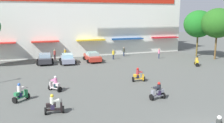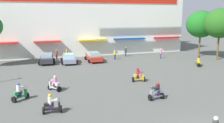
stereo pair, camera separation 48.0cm
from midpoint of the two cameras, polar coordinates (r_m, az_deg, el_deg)
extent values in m
plane|color=#535651|center=(26.08, 4.46, -4.64)|extent=(128.00, 128.00, 0.00)
cube|color=white|center=(47.48, -6.51, 9.18)|extent=(35.80, 12.59, 11.17)
cube|color=red|center=(40.05, -24.71, 3.99)|extent=(5.12, 1.10, 0.20)
cube|color=red|center=(39.88, -14.73, 4.61)|extent=(4.26, 1.10, 0.20)
cube|color=gold|center=(41.03, -4.24, 5.10)|extent=(4.86, 1.10, 0.20)
cube|color=navy|center=(43.17, 4.53, 5.39)|extent=(5.71, 1.10, 0.20)
cube|color=red|center=(46.67, 13.28, 5.55)|extent=(5.23, 1.10, 0.20)
cylinder|color=brown|center=(43.82, 20.27, 3.59)|extent=(0.27, 0.27, 3.79)
ellipsoid|color=#1B651D|center=(43.55, 20.59, 8.32)|extent=(4.94, 4.75, 4.55)
cylinder|color=brown|center=(41.78, 24.09, 3.18)|extent=(0.28, 0.28, 4.07)
ellipsoid|color=#235B1A|center=(41.51, 24.50, 8.26)|extent=(4.80, 5.19, 4.63)
cube|color=#2B2B30|center=(36.43, -14.84, 0.52)|extent=(2.11, 4.08, 0.72)
cube|color=#9AB7CB|center=(36.33, -14.88, 1.47)|extent=(1.71, 2.09, 0.50)
cylinder|color=black|center=(37.73, -16.16, 0.29)|extent=(0.61, 0.21, 0.60)
cylinder|color=black|center=(37.69, -13.42, 0.42)|extent=(0.61, 0.21, 0.60)
cylinder|color=black|center=(35.32, -16.30, -0.42)|extent=(0.61, 0.21, 0.60)
cylinder|color=black|center=(35.28, -13.37, -0.29)|extent=(0.61, 0.21, 0.60)
cube|color=gray|center=(36.13, -9.81, 0.56)|extent=(2.15, 4.59, 0.62)
cube|color=#95C3CF|center=(36.04, -9.83, 1.43)|extent=(1.71, 2.35, 0.49)
cylinder|color=black|center=(37.50, -11.29, 0.45)|extent=(0.61, 0.22, 0.60)
cylinder|color=black|center=(37.60, -8.58, 0.57)|extent=(0.61, 0.22, 0.60)
cylinder|color=black|center=(34.78, -11.10, -0.36)|extent=(0.61, 0.22, 0.60)
cylinder|color=black|center=(34.89, -8.18, -0.23)|extent=(0.61, 0.22, 0.60)
cube|color=#AE2E22|center=(37.05, -3.97, 0.99)|extent=(1.91, 4.48, 0.66)
cube|color=#8FC1C0|center=(36.95, -3.98, 1.86)|extent=(1.61, 2.25, 0.48)
cylinder|color=black|center=(38.23, -5.78, 0.81)|extent=(0.60, 0.18, 0.60)
cylinder|color=black|center=(38.63, -3.11, 0.95)|extent=(0.60, 0.18, 0.60)
cylinder|color=black|center=(35.58, -4.88, 0.06)|extent=(0.60, 0.18, 0.60)
cylinder|color=black|center=(36.01, -2.03, 0.23)|extent=(0.60, 0.18, 0.60)
cylinder|color=black|center=(36.15, 19.96, -0.45)|extent=(0.52, 0.38, 0.52)
cylinder|color=black|center=(34.97, 20.24, -0.84)|extent=(0.52, 0.38, 0.52)
cube|color=gold|center=(35.55, 20.11, -0.55)|extent=(0.77, 1.07, 0.10)
cube|color=gold|center=(35.28, 20.20, -0.06)|extent=(0.60, 0.74, 0.28)
cube|color=gold|center=(35.99, 20.01, -0.16)|extent=(0.35, 0.28, 0.66)
cylinder|color=black|center=(35.92, 20.06, 0.69)|extent=(0.47, 0.29, 0.04)
cube|color=#57494D|center=(35.39, 20.16, -0.22)|extent=(0.42, 0.40, 0.36)
cylinder|color=gold|center=(35.32, 20.21, 0.45)|extent=(0.44, 0.44, 0.48)
sphere|color=black|center=(35.26, 20.24, 1.01)|extent=(0.25, 0.25, 0.25)
cube|color=gold|center=(35.57, 20.15, 0.56)|extent=(0.51, 0.55, 0.10)
cylinder|color=black|center=(23.73, -13.87, -5.87)|extent=(0.50, 0.43, 0.52)
cylinder|color=black|center=(22.86, -11.83, -6.43)|extent=(0.50, 0.43, 0.52)
cube|color=silver|center=(23.27, -12.88, -6.00)|extent=(0.87, 1.03, 0.10)
cube|color=silver|center=(23.01, -12.54, -5.22)|extent=(0.65, 0.73, 0.28)
cube|color=silver|center=(23.58, -13.70, -5.39)|extent=(0.34, 0.30, 0.68)
cylinder|color=black|center=(23.45, -13.80, -4.11)|extent=(0.44, 0.34, 0.04)
cube|color=#17292E|center=(23.11, -12.70, -5.46)|extent=(0.42, 0.42, 0.36)
cylinder|color=pink|center=(23.00, -12.74, -4.43)|extent=(0.45, 0.45, 0.50)
sphere|color=silver|center=(22.90, -12.78, -3.56)|extent=(0.25, 0.25, 0.25)
cube|color=pink|center=(23.18, -13.19, -4.26)|extent=(0.54, 0.56, 0.10)
cylinder|color=black|center=(18.22, -11.21, -10.97)|extent=(0.19, 0.53, 0.52)
cylinder|color=black|center=(18.22, -15.17, -11.14)|extent=(0.19, 0.53, 0.52)
cube|color=black|center=(18.19, -13.20, -10.88)|extent=(1.11, 0.37, 0.10)
cube|color=black|center=(18.07, -13.96, -9.91)|extent=(0.72, 0.36, 0.28)
cube|color=black|center=(18.14, -11.63, -10.37)|extent=(0.17, 0.33, 0.65)
cylinder|color=black|center=(17.95, -11.61, -8.79)|extent=(0.08, 0.52, 0.04)
cube|color=#271F3C|center=(18.11, -13.63, -10.25)|extent=(0.31, 0.34, 0.36)
cylinder|color=silver|center=(17.96, -13.69, -8.93)|extent=(0.35, 0.35, 0.53)
sphere|color=gold|center=(17.83, -13.74, -7.79)|extent=(0.25, 0.25, 0.25)
cube|color=silver|center=(17.95, -12.81, -8.81)|extent=(0.47, 0.38, 0.10)
cylinder|color=black|center=(21.96, -18.94, -7.53)|extent=(0.45, 0.49, 0.52)
cylinder|color=black|center=(21.19, -21.61, -8.38)|extent=(0.45, 0.49, 0.52)
cube|color=#277F4A|center=(21.55, -20.26, -7.80)|extent=(1.04, 0.96, 0.10)
cube|color=#277F4A|center=(21.29, -20.81, -6.98)|extent=(0.74, 0.70, 0.28)
cube|color=#277F4A|center=(21.80, -19.23, -7.02)|extent=(0.32, 0.33, 0.69)
cylinder|color=black|center=(21.66, -19.27, -5.63)|extent=(0.37, 0.41, 0.04)
cube|color=#192349|center=(21.39, -20.57, -7.22)|extent=(0.42, 0.43, 0.36)
cylinder|color=silver|center=(21.26, -20.66, -6.03)|extent=(0.45, 0.45, 0.57)
sphere|color=#2F5BA8|center=(21.15, -20.73, -5.01)|extent=(0.25, 0.25, 0.25)
cube|color=silver|center=(21.42, -20.07, -5.78)|extent=(0.56, 0.55, 0.10)
cylinder|color=black|center=(20.48, 9.69, -8.41)|extent=(0.18, 0.53, 0.52)
cylinder|color=black|center=(21.11, 12.43, -7.92)|extent=(0.18, 0.53, 0.52)
cube|color=gray|center=(20.77, 11.09, -8.01)|extent=(1.06, 0.36, 0.10)
cube|color=gray|center=(20.76, 11.62, -6.90)|extent=(0.68, 0.35, 0.28)
cube|color=gray|center=(20.46, 10.00, -7.72)|extent=(0.16, 0.33, 0.69)
cylinder|color=black|center=(20.28, 9.99, -6.26)|extent=(0.08, 0.52, 0.04)
cube|color=#2C2141|center=(20.75, 11.39, -7.25)|extent=(0.30, 0.34, 0.36)
cylinder|color=#22242D|center=(20.62, 11.43, -6.11)|extent=(0.34, 0.34, 0.50)
sphere|color=red|center=(20.52, 11.47, -5.15)|extent=(0.25, 0.25, 0.25)
cube|color=#22242D|center=(20.47, 10.83, -6.14)|extent=(0.46, 0.37, 0.10)
sphere|color=silver|center=(14.89, 24.26, -12.21)|extent=(0.25, 0.25, 0.25)
cylinder|color=black|center=(26.07, 8.13, -4.14)|extent=(0.25, 0.54, 0.52)
cylinder|color=black|center=(25.80, 5.53, -4.24)|extent=(0.25, 0.54, 0.52)
cube|color=gold|center=(25.91, 6.84, -4.06)|extent=(1.09, 0.49, 0.10)
cube|color=gold|center=(25.78, 6.39, -3.33)|extent=(0.72, 0.43, 0.28)
cube|color=gold|center=(25.99, 7.88, -3.69)|extent=(0.20, 0.34, 0.65)
cylinder|color=black|center=(25.86, 7.97, -2.55)|extent=(0.14, 0.52, 0.04)
cube|color=black|center=(25.83, 6.59, -3.58)|extent=(0.34, 0.37, 0.36)
cylinder|color=maroon|center=(25.72, 6.61, -2.59)|extent=(0.38, 0.38, 0.56)
sphere|color=red|center=(25.63, 6.63, -1.74)|extent=(0.25, 0.25, 0.25)
cube|color=maroon|center=(25.77, 7.19, -2.51)|extent=(0.50, 0.42, 0.10)
cylinder|color=#27244D|center=(39.32, -10.27, 1.18)|extent=(0.25, 0.25, 0.89)
cylinder|color=gold|center=(39.20, -10.30, 2.26)|extent=(0.41, 0.41, 0.60)
sphere|color=tan|center=(39.15, -10.32, 2.84)|extent=(0.20, 0.20, 0.20)
cylinder|color=#252E3F|center=(38.55, 1.04, 1.09)|extent=(0.25, 0.25, 0.80)
cylinder|color=gold|center=(38.44, 1.04, 2.10)|extent=(0.41, 0.41, 0.57)
sphere|color=tan|center=(38.38, 1.04, 2.67)|extent=(0.21, 0.21, 0.21)
cylinder|color=black|center=(39.34, -12.62, 1.05)|extent=(0.31, 0.31, 0.83)
cylinder|color=#9B3632|center=(39.23, -12.67, 2.05)|extent=(0.50, 0.50, 0.55)
sphere|color=tan|center=(39.18, -12.69, 2.62)|extent=(0.23, 0.23, 0.23)
cylinder|color=#222C42|center=(41.52, 3.56, 1.79)|extent=(0.32, 0.32, 0.80)
cylinder|color=#33372B|center=(41.42, 3.57, 2.72)|extent=(0.52, 0.52, 0.56)
sphere|color=tan|center=(41.36, 3.58, 3.25)|extent=(0.22, 0.22, 0.22)
cylinder|color=#2A334B|center=(40.03, 11.78, 1.25)|extent=(0.25, 0.25, 0.83)
cylinder|color=#D66C91|center=(39.92, 11.81, 2.26)|extent=(0.40, 0.40, 0.59)
sphere|color=tan|center=(39.86, 11.84, 2.85)|extent=(0.24, 0.24, 0.24)
camera|label=1|loc=(0.24, -89.46, 0.10)|focal=38.63mm
camera|label=2|loc=(0.24, 90.54, -0.10)|focal=38.63mm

